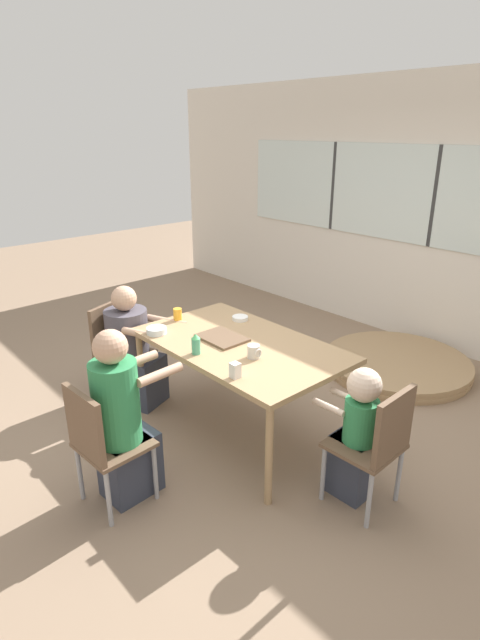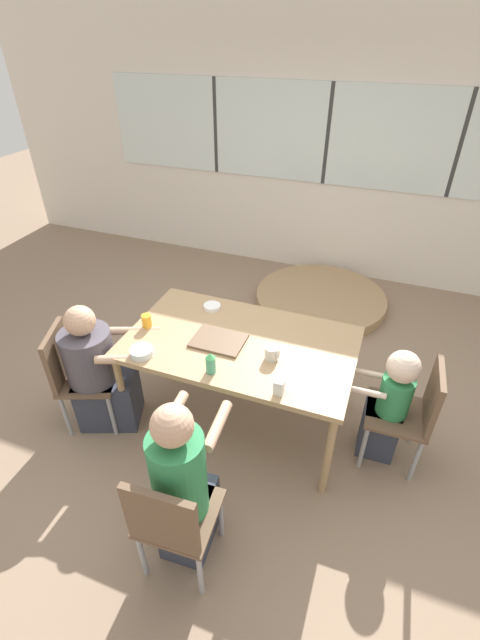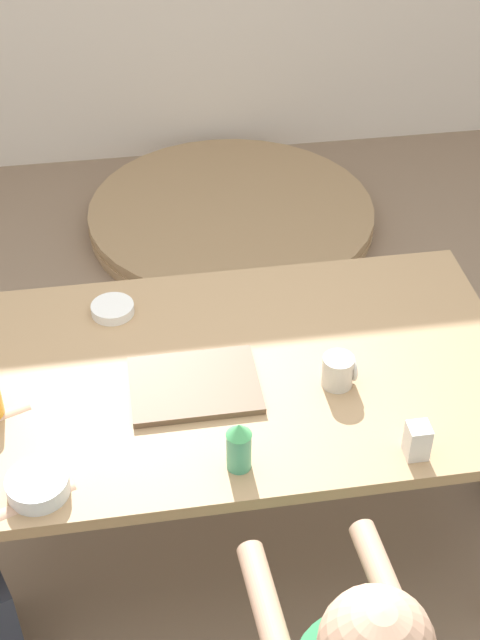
{
  "view_description": "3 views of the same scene",
  "coord_description": "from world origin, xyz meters",
  "px_view_note": "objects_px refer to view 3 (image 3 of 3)",
  "views": [
    {
      "loc": [
        2.55,
        -2.27,
        2.26
      ],
      "look_at": [
        0.0,
        0.0,
        0.94
      ],
      "focal_mm": 28.0,
      "sensor_mm": 36.0,
      "label": 1
    },
    {
      "loc": [
        0.83,
        -2.21,
        2.59
      ],
      "look_at": [
        0.0,
        0.0,
        0.94
      ],
      "focal_mm": 24.0,
      "sensor_mm": 36.0,
      "label": 2
    },
    {
      "loc": [
        -0.3,
        -1.87,
        2.49
      ],
      "look_at": [
        0.0,
        0.0,
        0.94
      ],
      "focal_mm": 50.0,
      "sensor_mm": 36.0,
      "label": 3
    }
  ],
  "objects_px": {
    "coffee_mug": "(339,371)",
    "bowl_cereal": "(113,309)",
    "bowl_white_shallow": "(38,485)",
    "sippy_cup": "(239,445)",
    "milk_carton_small": "(417,441)",
    "folded_table_stack": "(231,217)"
  },
  "relations": [
    {
      "from": "coffee_mug",
      "to": "bowl_white_shallow",
      "type": "xyz_separation_m",
      "value": [
        -0.82,
        -0.27,
        -0.02
      ]
    },
    {
      "from": "coffee_mug",
      "to": "sippy_cup",
      "type": "bearing_deg",
      "value": -141.23
    },
    {
      "from": "milk_carton_small",
      "to": "bowl_white_shallow",
      "type": "xyz_separation_m",
      "value": [
        -0.96,
        0.03,
        -0.03
      ]
    },
    {
      "from": "coffee_mug",
      "to": "folded_table_stack",
      "type": "relative_size",
      "value": 0.07
    },
    {
      "from": "coffee_mug",
      "to": "bowl_cereal",
      "type": "distance_m",
      "value": 0.74
    },
    {
      "from": "coffee_mug",
      "to": "sippy_cup",
      "type": "xyz_separation_m",
      "value": [
        -0.32,
        -0.26,
        0.03
      ]
    },
    {
      "from": "folded_table_stack",
      "to": "bowl_cereal",
      "type": "bearing_deg",
      "value": -111.07
    },
    {
      "from": "milk_carton_small",
      "to": "folded_table_stack",
      "type": "distance_m",
      "value": 2.39
    },
    {
      "from": "coffee_mug",
      "to": "bowl_cereal",
      "type": "relative_size",
      "value": 0.71
    },
    {
      "from": "bowl_white_shallow",
      "to": "folded_table_stack",
      "type": "distance_m",
      "value": 2.49
    },
    {
      "from": "coffee_mug",
      "to": "bowl_cereal",
      "type": "xyz_separation_m",
      "value": [
        -0.61,
        0.42,
        -0.03
      ]
    },
    {
      "from": "folded_table_stack",
      "to": "sippy_cup",
      "type": "bearing_deg",
      "value": -97.96
    },
    {
      "from": "bowl_cereal",
      "to": "milk_carton_small",
      "type": "bearing_deg",
      "value": -43.55
    },
    {
      "from": "milk_carton_small",
      "to": "folded_table_stack",
      "type": "bearing_deg",
      "value": 93.63
    },
    {
      "from": "coffee_mug",
      "to": "milk_carton_small",
      "type": "xyz_separation_m",
      "value": [
        0.13,
        -0.29,
        0.0
      ]
    },
    {
      "from": "folded_table_stack",
      "to": "coffee_mug",
      "type": "bearing_deg",
      "value": -89.71
    },
    {
      "from": "coffee_mug",
      "to": "bowl_cereal",
      "type": "height_order",
      "value": "coffee_mug"
    },
    {
      "from": "sippy_cup",
      "to": "bowl_white_shallow",
      "type": "relative_size",
      "value": 0.97
    },
    {
      "from": "sippy_cup",
      "to": "folded_table_stack",
      "type": "height_order",
      "value": "sippy_cup"
    },
    {
      "from": "bowl_white_shallow",
      "to": "folded_table_stack",
      "type": "height_order",
      "value": "bowl_white_shallow"
    },
    {
      "from": "sippy_cup",
      "to": "milk_carton_small",
      "type": "relative_size",
      "value": 1.49
    },
    {
      "from": "bowl_cereal",
      "to": "folded_table_stack",
      "type": "height_order",
      "value": "bowl_cereal"
    }
  ]
}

